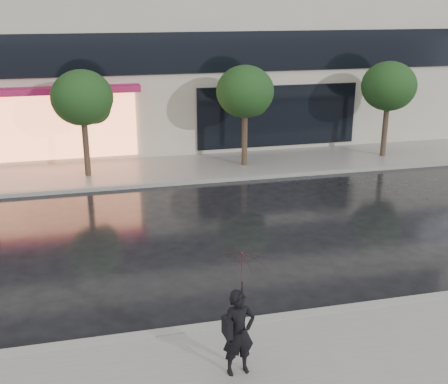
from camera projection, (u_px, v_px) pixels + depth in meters
name	position (u px, v px, depth m)	size (l,w,h in m)	color
ground	(235.00, 302.00, 12.30)	(120.00, 120.00, 0.00)	black
sidewalk_far	(168.00, 169.00, 21.71)	(60.00, 3.50, 0.12)	slate
curb_near	(247.00, 323.00, 11.36)	(60.00, 0.25, 0.14)	gray
curb_far	(175.00, 183.00, 20.09)	(60.00, 0.25, 0.14)	gray
tree_mid_west	(84.00, 100.00, 19.92)	(2.20, 2.20, 3.99)	#33261C
tree_mid_east	(246.00, 93.00, 21.26)	(2.20, 2.20, 3.99)	#33261C
tree_far_east	(390.00, 88.00, 22.59)	(2.20, 2.20, 3.99)	#33261C
pedestrian_with_umbrella	(241.00, 292.00, 9.32)	(1.09, 1.11, 2.31)	black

